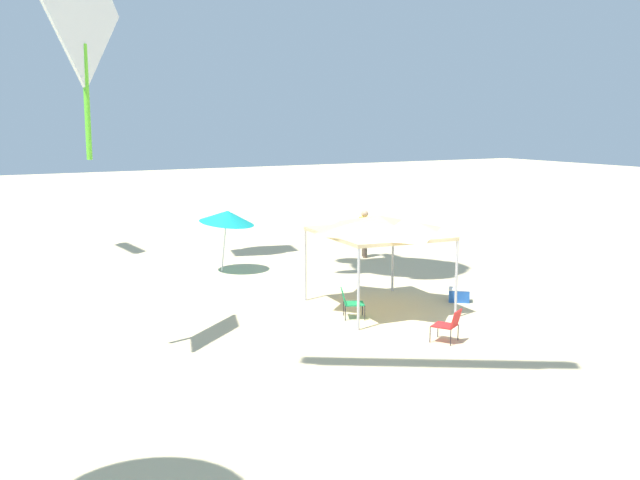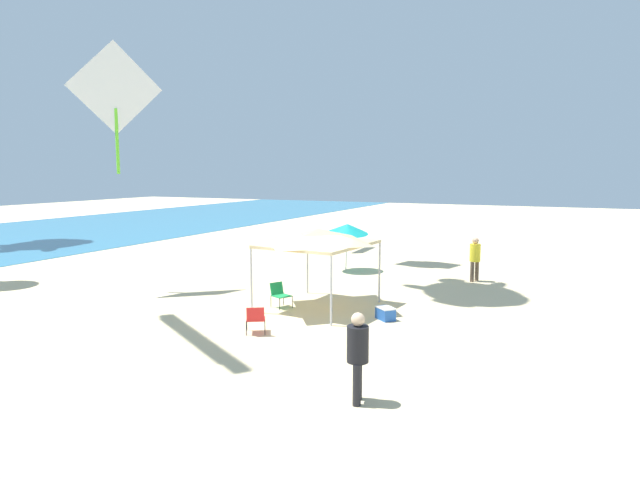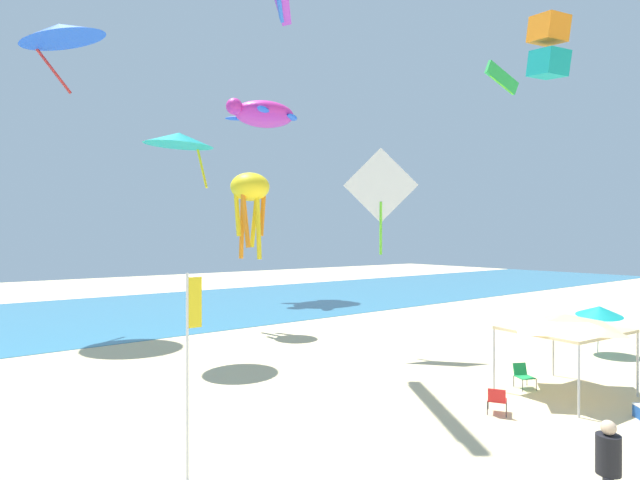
# 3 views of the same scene
# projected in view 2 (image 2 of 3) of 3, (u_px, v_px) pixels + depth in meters

# --- Properties ---
(ground) EXTENTS (120.00, 120.00, 0.10)m
(ground) POSITION_uv_depth(u_px,v_px,m) (302.00, 317.00, 17.86)
(ground) COLOR beige
(canopy_tent) EXTENTS (3.76, 3.32, 2.67)m
(canopy_tent) POSITION_uv_depth(u_px,v_px,m) (318.00, 237.00, 18.62)
(canopy_tent) COLOR #B7B7BC
(canopy_tent) RESTS_ON ground
(beach_umbrella) EXTENTS (1.97, 1.95, 2.34)m
(beach_umbrella) POSITION_uv_depth(u_px,v_px,m) (347.00, 229.00, 25.50)
(beach_umbrella) COLOR silver
(beach_umbrella) RESTS_ON ground
(folding_chair_left_of_tent) EXTENTS (0.74, 0.79, 0.82)m
(folding_chair_left_of_tent) POSITION_uv_depth(u_px,v_px,m) (280.00, 293.00, 18.94)
(folding_chair_left_of_tent) COLOR black
(folding_chair_left_of_tent) RESTS_ON ground
(folding_chair_right_of_tent) EXTENTS (0.80, 0.76, 0.82)m
(folding_chair_right_of_tent) POSITION_uv_depth(u_px,v_px,m) (256.00, 318.00, 15.81)
(folding_chair_right_of_tent) COLOR black
(folding_chair_right_of_tent) RESTS_ON ground
(cooler_box) EXTENTS (0.71, 0.74, 0.40)m
(cooler_box) POSITION_uv_depth(u_px,v_px,m) (386.00, 313.00, 17.35)
(cooler_box) COLOR blue
(cooler_box) RESTS_ON ground
(person_kite_handler) EXTENTS (0.46, 0.44, 1.84)m
(person_kite_handler) POSITION_uv_depth(u_px,v_px,m) (475.00, 256.00, 23.24)
(person_kite_handler) COLOR brown
(person_kite_handler) RESTS_ON ground
(person_near_umbrella) EXTENTS (0.48, 0.44, 1.84)m
(person_near_umbrella) POSITION_uv_depth(u_px,v_px,m) (358.00, 350.00, 11.07)
(person_near_umbrella) COLOR black
(person_near_umbrella) RESTS_ON ground
(kite_diamond_white) EXTENTS (2.68, 2.20, 4.86)m
(kite_diamond_white) POSITION_uv_depth(u_px,v_px,m) (115.00, 93.00, 20.66)
(kite_diamond_white) COLOR white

